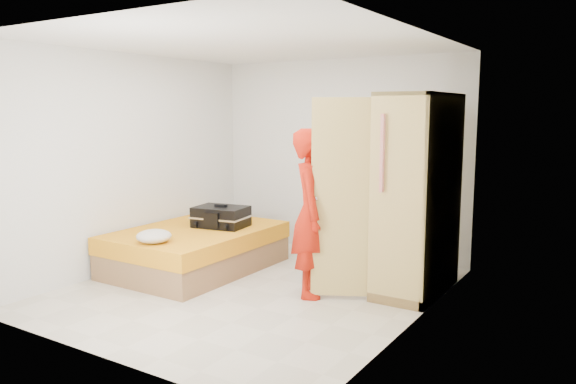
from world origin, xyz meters
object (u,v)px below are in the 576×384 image
Objects in this scene: bed at (196,249)px; round_cushion at (154,236)px; person at (312,213)px; wardrobe at (412,200)px; suitcase at (221,217)px.

round_cushion is at bearing -82.82° from bed.
round_cushion is (-1.57, -0.72, -0.30)m from person.
wardrobe reaches higher than person.
person is at bearing -143.18° from wardrobe.
bed is 2.86× the size of suitcase.
bed is 2.67m from wardrobe.
suitcase is (0.17, 0.28, 0.37)m from bed.
wardrobe is at bearing 29.19° from round_cushion.
bed is 0.85m from round_cushion.
round_cushion is at bearing 90.06° from person.
wardrobe is 2.79m from round_cushion.
suitcase is at bearing 58.39° from bed.
wardrobe reaches higher than suitcase.
bed is 0.49m from suitcase.
wardrobe is 1.06m from person.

